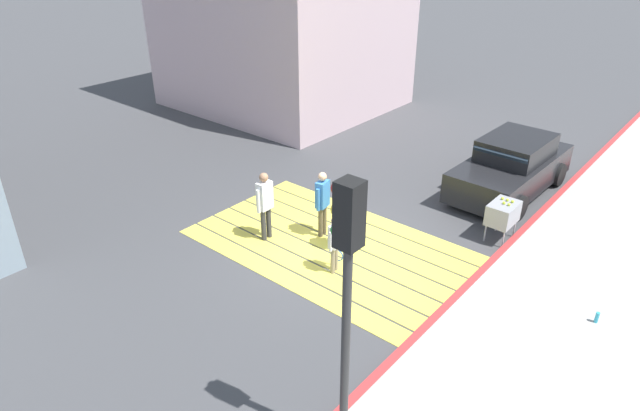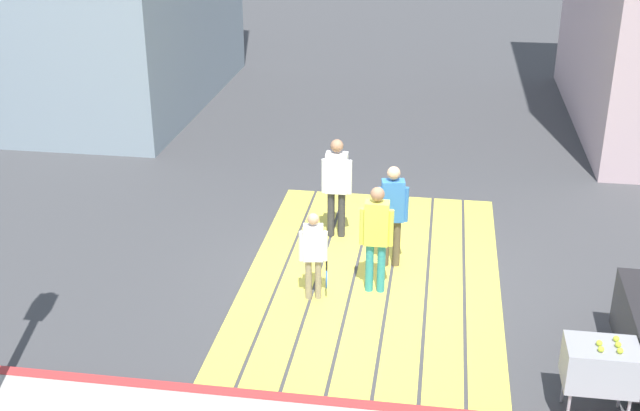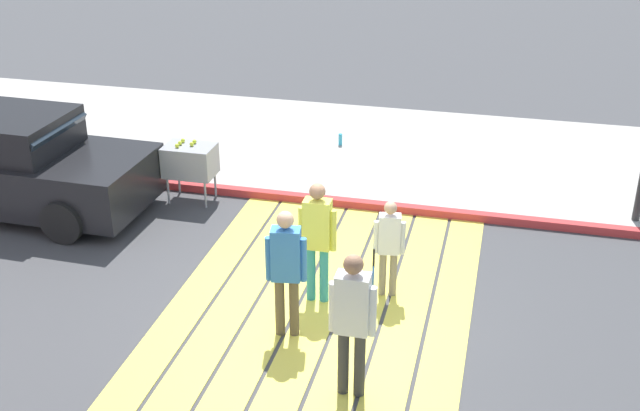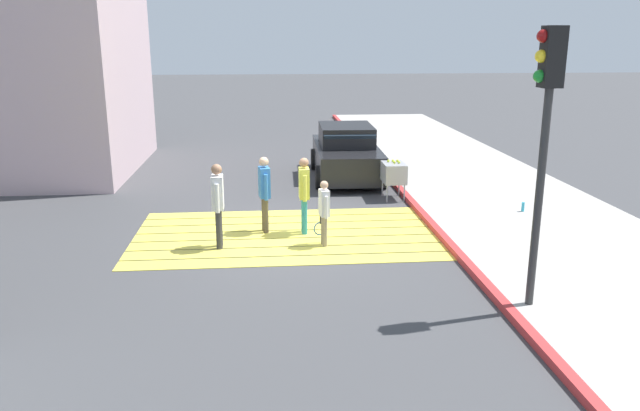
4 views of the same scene
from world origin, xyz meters
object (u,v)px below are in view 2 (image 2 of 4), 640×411
object	(u,v)px
pedestrian_child_with_racket	(314,251)
pedestrian_adult_lead	(376,232)
tennis_ball_cart	(600,365)
pedestrian_adult_trailing	(392,209)
pedestrian_adult_side	(337,181)

from	to	relation	value
pedestrian_child_with_racket	pedestrian_adult_lead	bearing A→B (deg)	-67.98
tennis_ball_cart	pedestrian_adult_trailing	world-z (taller)	pedestrian_adult_trailing
tennis_ball_cart	pedestrian_adult_side	world-z (taller)	pedestrian_adult_side
pedestrian_child_with_racket	pedestrian_adult_trailing	bearing A→B (deg)	-40.69
tennis_ball_cart	pedestrian_adult_trailing	xyz separation A→B (m)	(3.33, 2.57, 0.26)
tennis_ball_cart	pedestrian_child_with_racket	distance (m)	4.18
tennis_ball_cart	pedestrian_adult_side	size ratio (longest dim) A/B	0.59
tennis_ball_cart	pedestrian_adult_lead	distance (m)	3.71
pedestrian_adult_trailing	pedestrian_child_with_racket	world-z (taller)	pedestrian_adult_trailing
tennis_ball_cart	pedestrian_adult_trailing	distance (m)	4.22
pedestrian_adult_side	tennis_ball_cart	bearing A→B (deg)	-140.18
pedestrian_adult_trailing	pedestrian_adult_side	size ratio (longest dim) A/B	0.96
tennis_ball_cart	pedestrian_child_with_racket	size ratio (longest dim) A/B	0.76
pedestrian_adult_lead	tennis_ball_cart	bearing A→B (deg)	-132.40
tennis_ball_cart	pedestrian_adult_lead	world-z (taller)	pedestrian_adult_lead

